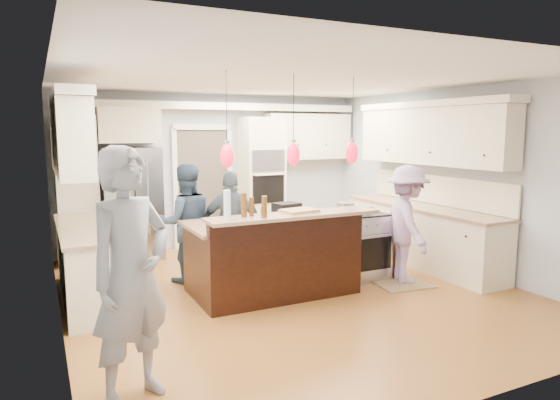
# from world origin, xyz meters

# --- Properties ---
(ground_plane) EXTENTS (6.00, 6.00, 0.00)m
(ground_plane) POSITION_xyz_m (0.00, 0.00, 0.00)
(ground_plane) COLOR #B06F30
(ground_plane) RESTS_ON ground
(room_shell) EXTENTS (5.54, 6.04, 2.72)m
(room_shell) POSITION_xyz_m (0.00, 0.00, 1.82)
(room_shell) COLOR #B2BCC6
(room_shell) RESTS_ON ground
(refrigerator) EXTENTS (0.90, 0.70, 1.80)m
(refrigerator) POSITION_xyz_m (-1.55, 2.64, 0.90)
(refrigerator) COLOR #B7B7BC
(refrigerator) RESTS_ON ground
(oven_column) EXTENTS (0.72, 0.69, 2.30)m
(oven_column) POSITION_xyz_m (0.75, 2.67, 1.15)
(oven_column) COLOR beige
(oven_column) RESTS_ON ground
(back_upper_cabinets) EXTENTS (5.30, 0.61, 2.54)m
(back_upper_cabinets) POSITION_xyz_m (-0.75, 2.76, 1.67)
(back_upper_cabinets) COLOR beige
(back_upper_cabinets) RESTS_ON ground
(right_counter_run) EXTENTS (0.64, 3.10, 2.51)m
(right_counter_run) POSITION_xyz_m (2.44, 0.30, 1.06)
(right_counter_run) COLOR beige
(right_counter_run) RESTS_ON ground
(left_cabinets) EXTENTS (0.64, 2.30, 2.51)m
(left_cabinets) POSITION_xyz_m (-2.44, 0.80, 1.06)
(left_cabinets) COLOR beige
(left_cabinets) RESTS_ON ground
(kitchen_island) EXTENTS (2.10, 1.46, 1.12)m
(kitchen_island) POSITION_xyz_m (-0.25, 0.07, 0.49)
(kitchen_island) COLOR black
(kitchen_island) RESTS_ON ground
(island_range) EXTENTS (0.82, 0.71, 0.92)m
(island_range) POSITION_xyz_m (1.16, 0.15, 0.46)
(island_range) COLOR #B7B7BC
(island_range) RESTS_ON ground
(pendant_lights) EXTENTS (1.75, 0.15, 1.03)m
(pendant_lights) POSITION_xyz_m (-0.25, -0.51, 1.80)
(pendant_lights) COLOR black
(pendant_lights) RESTS_ON ground
(person_bar_end) EXTENTS (0.86, 0.77, 1.97)m
(person_bar_end) POSITION_xyz_m (-2.30, -1.80, 0.98)
(person_bar_end) COLOR gray
(person_bar_end) RESTS_ON ground
(person_far_left) EXTENTS (0.84, 0.69, 1.62)m
(person_far_left) POSITION_xyz_m (-1.10, 1.04, 0.81)
(person_far_left) COLOR #293B50
(person_far_left) RESTS_ON ground
(person_far_right) EXTENTS (0.96, 0.67, 1.52)m
(person_far_right) POSITION_xyz_m (-0.50, 0.85, 0.76)
(person_far_right) COLOR #41515C
(person_far_right) RESTS_ON ground
(person_range_side) EXTENTS (0.89, 1.17, 1.61)m
(person_range_side) POSITION_xyz_m (1.60, -0.32, 0.80)
(person_range_side) COLOR #AC8BBB
(person_range_side) RESTS_ON ground
(floor_rug) EXTENTS (0.82, 1.11, 0.01)m
(floor_rug) POSITION_xyz_m (1.51, -0.19, 0.01)
(floor_rug) COLOR #917B4F
(floor_rug) RESTS_ON ground
(water_bottle) EXTENTS (0.10, 0.10, 0.33)m
(water_bottle) POSITION_xyz_m (-1.10, -0.62, 1.28)
(water_bottle) COLOR silver
(water_bottle) RESTS_ON kitchen_island
(beer_bottle_a) EXTENTS (0.07, 0.07, 0.21)m
(beer_bottle_a) POSITION_xyz_m (-0.76, -0.48, 1.23)
(beer_bottle_a) COLOR #4C2E0D
(beer_bottle_a) RESTS_ON kitchen_island
(beer_bottle_b) EXTENTS (0.06, 0.06, 0.24)m
(beer_bottle_b) POSITION_xyz_m (-0.68, -0.65, 1.24)
(beer_bottle_b) COLOR #4C2E0D
(beer_bottle_b) RESTS_ON kitchen_island
(beer_bottle_c) EXTENTS (0.08, 0.08, 0.27)m
(beer_bottle_c) POSITION_xyz_m (-0.86, -0.49, 1.25)
(beer_bottle_c) COLOR #4C2E0D
(beer_bottle_c) RESTS_ON kitchen_island
(drink_can) EXTENTS (0.08, 0.08, 0.11)m
(drink_can) POSITION_xyz_m (-0.66, -0.57, 1.18)
(drink_can) COLOR #B7B7BC
(drink_can) RESTS_ON kitchen_island
(cutting_board) EXTENTS (0.45, 0.35, 0.03)m
(cutting_board) POSITION_xyz_m (-0.15, -0.47, 1.14)
(cutting_board) COLOR tan
(cutting_board) RESTS_ON kitchen_island
(pot_large) EXTENTS (0.25, 0.25, 0.14)m
(pot_large) POSITION_xyz_m (0.99, 0.28, 0.99)
(pot_large) COLOR #B7B7BC
(pot_large) RESTS_ON island_range
(pot_small) EXTENTS (0.18, 0.18, 0.09)m
(pot_small) POSITION_xyz_m (1.30, 0.17, 0.96)
(pot_small) COLOR #B7B7BC
(pot_small) RESTS_ON island_range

